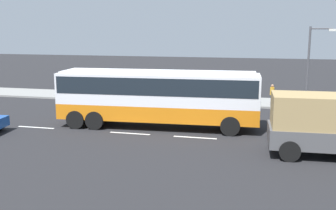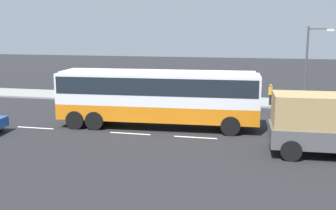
% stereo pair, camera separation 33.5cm
% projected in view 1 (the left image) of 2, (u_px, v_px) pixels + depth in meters
% --- Properties ---
extents(ground_plane, '(120.00, 120.00, 0.00)m').
position_uv_depth(ground_plane, '(187.00, 127.00, 24.34)').
color(ground_plane, black).
extents(sidewalk_curb, '(80.00, 4.00, 0.15)m').
position_uv_depth(sidewalk_curb, '(208.00, 100.00, 33.01)').
color(sidewalk_curb, gray).
rests_on(sidewalk_curb, ground_plane).
extents(lane_centreline, '(32.06, 0.16, 0.01)m').
position_uv_depth(lane_centreline, '(178.00, 136.00, 22.30)').
color(lane_centreline, white).
rests_on(lane_centreline, ground_plane).
extents(coach_bus, '(12.09, 3.34, 3.41)m').
position_uv_depth(coach_bus, '(158.00, 93.00, 24.00)').
color(coach_bus, orange).
rests_on(coach_bus, ground_plane).
extents(pedestrian_near_curb, '(0.32, 0.32, 1.60)m').
position_uv_depth(pedestrian_near_curb, '(272.00, 93.00, 30.41)').
color(pedestrian_near_curb, black).
rests_on(pedestrian_near_curb, sidewalk_curb).
extents(street_lamp, '(1.83, 0.24, 5.90)m').
position_uv_depth(street_lamp, '(312.00, 60.00, 29.36)').
color(street_lamp, '#47474C').
rests_on(street_lamp, sidewalk_curb).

